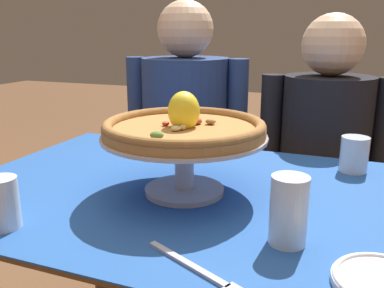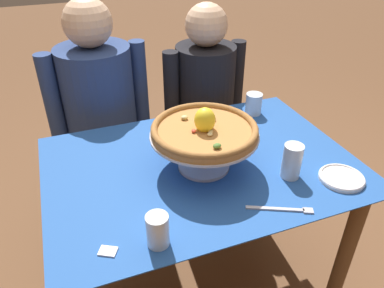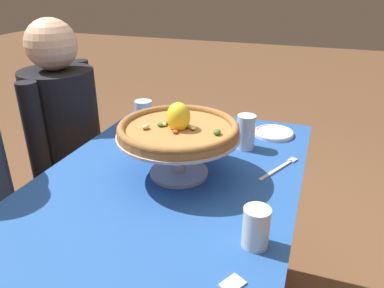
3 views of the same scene
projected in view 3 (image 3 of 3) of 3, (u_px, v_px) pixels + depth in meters
dining_table at (174, 205)px, 1.27m from camera, size 1.15×0.81×0.76m
pizza_stand at (178, 147)px, 1.17m from camera, size 0.39×0.39×0.14m
pizza at (178, 128)px, 1.14m from camera, size 0.38×0.38×0.10m
water_glass_back_right at (144, 113)px, 1.61m from camera, size 0.08×0.08×0.10m
water_glass_front_left at (256, 229)px, 0.88m from camera, size 0.07×0.07×0.10m
water_glass_front_right at (246, 134)px, 1.37m from camera, size 0.07×0.07×0.13m
side_plate at (274, 133)px, 1.50m from camera, size 0.16×0.16×0.02m
dinner_fork at (280, 168)px, 1.25m from camera, size 0.20×0.11×0.01m
sugar_packet at (233, 284)px, 0.78m from camera, size 0.06×0.06×0.00m
diner_right at (69, 158)px, 1.74m from camera, size 0.47×0.34×1.20m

